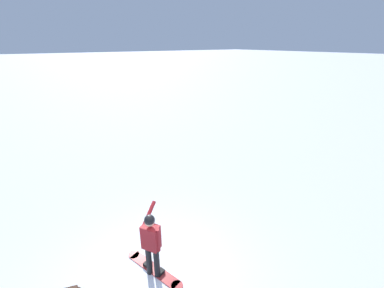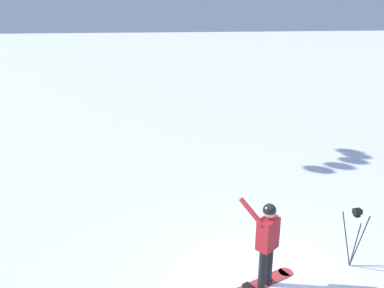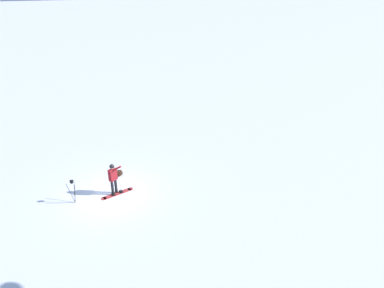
% 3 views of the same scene
% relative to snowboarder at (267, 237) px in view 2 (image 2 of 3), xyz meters
% --- Properties ---
extents(ground_plane, '(300.00, 300.00, 0.00)m').
position_rel_snowboarder_xyz_m(ground_plane, '(-0.00, 0.10, -1.08)').
color(ground_plane, white).
extents(snowboarder, '(0.60, 0.71, 1.79)m').
position_rel_snowboarder_xyz_m(snowboarder, '(0.00, 0.00, 0.00)').
color(snowboarder, black).
rests_on(snowboarder, ground_plane).
extents(snowboard, '(0.74, 1.73, 0.10)m').
position_rel_snowboarder_xyz_m(snowboard, '(-0.06, -0.12, -1.06)').
color(snowboard, '#B23333').
rests_on(snowboard, ground_plane).
extents(camera_tripod, '(0.54, 0.45, 1.31)m').
position_rel_snowboarder_xyz_m(camera_tripod, '(-0.16, 2.01, -0.15)').
color(camera_tripod, '#262628').
rests_on(camera_tripod, ground_plane).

